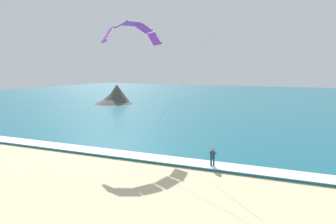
% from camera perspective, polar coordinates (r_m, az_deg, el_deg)
% --- Properties ---
extents(sea, '(200.00, 120.00, 0.20)m').
position_cam_1_polar(sea, '(84.52, 23.66, 1.53)').
color(sea, '#146075').
rests_on(sea, ground).
extents(surf_foam, '(200.00, 2.08, 0.04)m').
position_cam_1_polar(surf_foam, '(26.32, 20.33, -9.76)').
color(surf_foam, white).
rests_on(surf_foam, sea).
extents(surfboard, '(0.67, 1.45, 0.09)m').
position_cam_1_polar(surfboard, '(27.10, 7.34, -9.29)').
color(surfboard, '#239EC6').
rests_on(surfboard, ground).
extents(kitesurfer, '(0.58, 0.58, 1.69)m').
position_cam_1_polar(kitesurfer, '(26.87, 7.37, -7.41)').
color(kitesurfer, '#143347').
rests_on(kitesurfer, ground).
extents(kite_primary, '(12.58, 8.47, 11.25)m').
position_cam_1_polar(kite_primary, '(35.81, -5.99, 13.27)').
color(kite_primary, purple).
extents(headland_left, '(9.00, 9.00, 4.25)m').
position_cam_1_polar(headland_left, '(73.48, -8.73, 2.41)').
color(headland_left, '#56514C').
rests_on(headland_left, ground).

